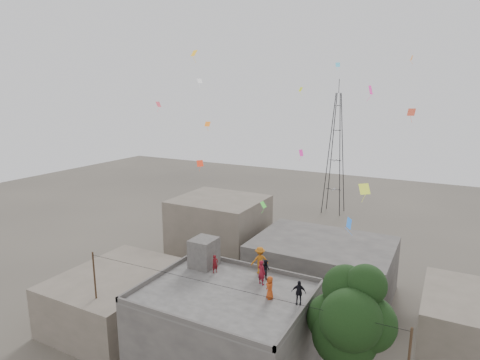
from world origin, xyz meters
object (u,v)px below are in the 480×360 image
Objects in this scene: transmission_tower at (336,154)px; person_dark_adult at (299,292)px; person_red_adult at (262,272)px; tree at (350,319)px; stair_head_box at (204,253)px.

person_dark_adult is at bearing -77.91° from transmission_tower.
person_red_adult is at bearing -81.77° from transmission_tower.
person_dark_adult is at bearing 176.31° from tree.
tree is at bearing -10.74° from stair_head_box.
transmission_tower is at bearing 106.09° from tree.
transmission_tower reaches higher than stair_head_box.
transmission_tower is 12.45× the size of person_red_adult.
stair_head_box is 1.40× the size of person_dark_adult.
person_dark_adult is (-2.97, 0.19, 0.71)m from tree.
person_red_adult is (4.70, -0.60, -0.20)m from stair_head_box.
person_dark_adult is (2.90, -1.21, -0.09)m from person_red_adult.
stair_head_box is 0.10× the size of transmission_tower.
transmission_tower is at bearing -61.16° from person_red_adult.
tree reaches higher than person_dark_adult.
person_red_adult is at bearing 166.54° from tree.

